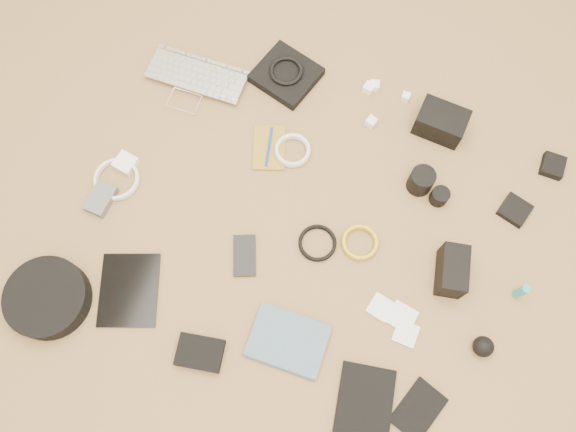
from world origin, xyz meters
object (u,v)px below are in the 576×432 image
(dslr_camera, at_px, (441,122))
(phone, at_px, (245,256))
(laptop, at_px, (192,87))
(tablet, at_px, (129,290))
(paperback, at_px, (279,369))
(headphone_case, at_px, (48,298))

(dslr_camera, distance_m, phone, 0.73)
(laptop, distance_m, phone, 0.59)
(dslr_camera, bearing_deg, tablet, -126.12)
(dslr_camera, relative_size, paperback, 0.71)
(paperback, bearing_deg, dslr_camera, -15.25)
(laptop, height_order, phone, laptop)
(dslr_camera, relative_size, tablet, 0.70)
(phone, xyz_separation_m, headphone_case, (-0.47, -0.30, 0.03))
(laptop, xyz_separation_m, dslr_camera, (0.79, 0.12, 0.03))
(laptop, height_order, dslr_camera, dslr_camera)
(laptop, height_order, tablet, laptop)
(paperback, bearing_deg, tablet, 81.94)
(headphone_case, bearing_deg, tablet, 26.78)
(headphone_case, relative_size, paperback, 1.10)
(dslr_camera, distance_m, headphone_case, 1.27)
(laptop, relative_size, headphone_case, 1.41)
(dslr_camera, relative_size, phone, 1.19)
(tablet, height_order, phone, same)
(dslr_camera, bearing_deg, paperback, -99.47)
(tablet, relative_size, headphone_case, 0.93)
(laptop, distance_m, headphone_case, 0.78)
(tablet, bearing_deg, phone, 17.07)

